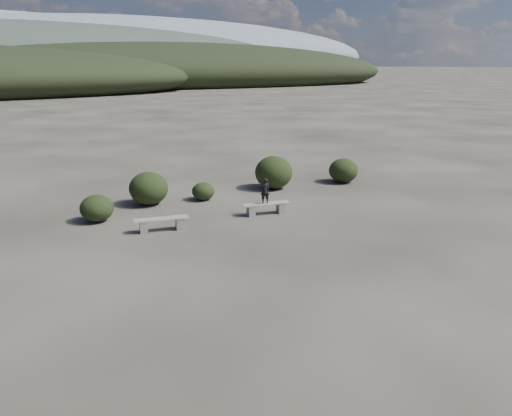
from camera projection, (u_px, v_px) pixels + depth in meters
ground at (336, 282)px, 12.57m from camera, size 1200.00×1200.00×0.00m
bench_left at (162, 223)px, 16.31m from camera, size 1.80×0.68×0.44m
bench_right at (266, 208)px, 18.10m from camera, size 1.77×0.62×0.43m
seated_person at (265, 191)px, 17.90m from camera, size 0.38×0.29×0.93m
shrub_a at (97, 208)px, 17.26m from camera, size 1.15×1.15×0.94m
shrub_b at (149, 188)px, 19.29m from camera, size 1.50×1.50×1.28m
shrub_c at (203, 191)px, 19.99m from camera, size 0.90×0.90×0.72m
shrub_d at (274, 172)px, 21.75m from camera, size 1.64×1.64×1.44m
shrub_e at (343, 170)px, 22.92m from camera, size 1.34×1.34×1.11m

